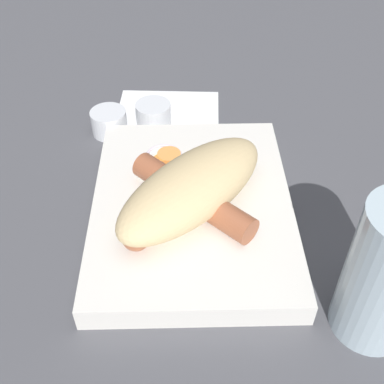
{
  "coord_description": "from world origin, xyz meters",
  "views": [
    {
      "loc": [
        -0.34,
        0.01,
        0.36
      ],
      "look_at": [
        0.0,
        0.0,
        0.04
      ],
      "focal_mm": 45.0,
      "sensor_mm": 36.0,
      "label": 1
    }
  ],
  "objects": [
    {
      "name": "ground_plane",
      "position": [
        0.0,
        0.0,
        0.0
      ],
      "size": [
        3.0,
        3.0,
        0.0
      ],
      "primitive_type": "plane",
      "color": "#4C4C51"
    },
    {
      "name": "food_tray",
      "position": [
        0.0,
        0.0,
        0.01
      ],
      "size": [
        0.26,
        0.2,
        0.03
      ],
      "color": "silver",
      "rests_on": "ground_plane"
    },
    {
      "name": "bread_roll",
      "position": [
        -0.01,
        -0.0,
        0.05
      ],
      "size": [
        0.18,
        0.18,
        0.05
      ],
      "color": "#DBBC84",
      "rests_on": "food_tray"
    },
    {
      "name": "sausage",
      "position": [
        -0.01,
        0.0,
        0.04
      ],
      "size": [
        0.13,
        0.12,
        0.03
      ],
      "color": "#9E5638",
      "rests_on": "food_tray"
    },
    {
      "name": "pickled_veggies",
      "position": [
        0.05,
        0.03,
        0.03
      ],
      "size": [
        0.06,
        0.06,
        0.0
      ],
      "color": "orange",
      "rests_on": "food_tray"
    },
    {
      "name": "napkin",
      "position": [
        0.18,
        0.03,
        0.0
      ],
      "size": [
        0.14,
        0.14,
        0.0
      ],
      "color": "white",
      "rests_on": "ground_plane"
    },
    {
      "name": "condiment_cup_near",
      "position": [
        0.17,
        0.04,
        0.01
      ],
      "size": [
        0.04,
        0.04,
        0.03
      ],
      "color": "silver",
      "rests_on": "ground_plane"
    },
    {
      "name": "condiment_cup_far",
      "position": [
        0.15,
        0.1,
        0.01
      ],
      "size": [
        0.04,
        0.04,
        0.03
      ],
      "color": "silver",
      "rests_on": "ground_plane"
    }
  ]
}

